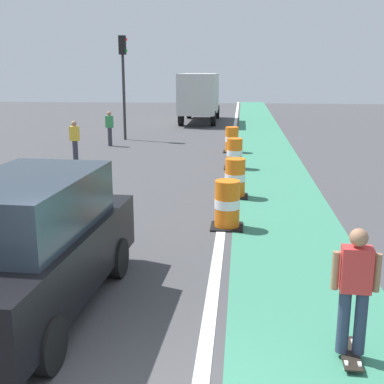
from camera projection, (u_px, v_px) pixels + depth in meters
The scene contains 12 objects.
bike_lane_strip at pixel (274, 180), 16.33m from camera, with size 2.50×80.00×0.01m, color #387F60.
lane_divider_stripe at pixel (228, 179), 16.47m from camera, with size 0.20×80.00×0.01m, color silver.
skateboarder_on_lane at pixel (355, 290), 6.05m from camera, with size 0.57×0.81×1.69m.
parked_suv_nearest at pixel (30, 245), 7.24m from camera, with size 2.08×4.68×2.04m.
traffic_barrel_front at pixel (227, 205), 11.31m from camera, with size 0.73×0.73×1.09m.
traffic_barrel_mid at pixel (235, 178), 14.04m from camera, with size 0.73×0.73×1.09m.
traffic_barrel_back at pixel (235, 154), 18.13m from camera, with size 0.73×0.73×1.09m.
traffic_barrel_far at pixel (232, 140), 21.70m from camera, with size 0.73×0.73×1.09m.
delivery_truck_down_block at pixel (200, 95), 33.65m from camera, with size 2.37×7.60×3.23m.
traffic_light_corner at pixel (123, 69), 24.87m from camera, with size 0.41×0.32×5.10m.
pedestrian_crossing at pixel (110, 127), 23.38m from camera, with size 0.34×0.20×1.61m.
pedestrian_waiting at pixel (75, 141), 19.09m from camera, with size 0.34×0.20×1.61m.
Camera 1 is at (1.30, -4.14, 3.50)m, focal length 47.08 mm.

